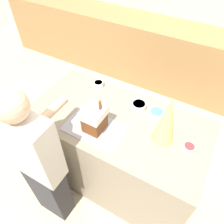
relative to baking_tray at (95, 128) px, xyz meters
name	(u,v)px	position (x,y,z in m)	size (l,w,h in m)	color
ground_plane	(116,175)	(0.11, 0.17, -0.96)	(12.00, 12.00, 0.00)	#C6B28E
back_cabinet_block	(176,60)	(0.11, 2.02, -0.48)	(6.00, 0.60, 0.96)	#9E7547
kitchen_island	(117,152)	(0.11, 0.17, -0.48)	(1.50, 0.78, 0.95)	gray
baking_tray	(95,128)	(0.00, 0.00, 0.00)	(0.48, 0.30, 0.01)	#9E9EA8
gingerbread_house	(94,118)	(0.00, 0.00, 0.11)	(0.16, 0.18, 0.28)	brown
decorative_tree	(167,119)	(0.49, 0.18, 0.20)	(0.17, 0.17, 0.41)	#DBD675
candy_bowl_beside_tree	(189,147)	(0.70, 0.17, 0.02)	(0.09, 0.09, 0.04)	white
candy_bowl_near_tray_right	(139,105)	(0.20, 0.39, 0.02)	(0.13, 0.13, 0.04)	silver
candy_bowl_center_rear	(156,113)	(0.37, 0.36, 0.03)	(0.13, 0.13, 0.05)	white
candy_bowl_near_tray_left	(98,84)	(-0.25, 0.45, 0.02)	(0.09, 0.09, 0.05)	white
person	(40,165)	(-0.25, -0.41, -0.16)	(0.40, 0.51, 1.54)	#333338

